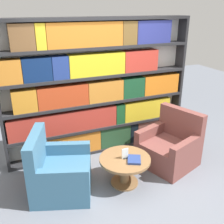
% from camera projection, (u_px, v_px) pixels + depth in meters
% --- Properties ---
extents(ground_plane, '(14.00, 14.00, 0.00)m').
position_uv_depth(ground_plane, '(136.00, 195.00, 3.83)').
color(ground_plane, slate).
extents(bookshelf, '(3.37, 0.30, 2.40)m').
position_uv_depth(bookshelf, '(98.00, 90.00, 4.63)').
color(bookshelf, silver).
rests_on(bookshelf, ground_plane).
extents(armchair_left, '(1.05, 1.07, 0.93)m').
position_uv_depth(armchair_left, '(59.00, 173.00, 3.81)').
color(armchair_left, '#386684').
rests_on(armchair_left, ground_plane).
extents(armchair_right, '(1.04, 1.06, 0.93)m').
position_uv_depth(armchair_right, '(170.00, 147.00, 4.50)').
color(armchair_right, brown).
rests_on(armchair_right, ground_plane).
extents(coffee_table, '(0.77, 0.77, 0.45)m').
position_uv_depth(coffee_table, '(125.00, 165.00, 3.96)').
color(coffee_table, brown).
rests_on(coffee_table, ground_plane).
extents(table_sign, '(0.10, 0.06, 0.16)m').
position_uv_depth(table_sign, '(125.00, 154.00, 3.89)').
color(table_sign, black).
rests_on(table_sign, coffee_table).
extents(stray_book, '(0.28, 0.30, 0.03)m').
position_uv_depth(stray_book, '(134.00, 160.00, 3.84)').
color(stray_book, navy).
rests_on(stray_book, coffee_table).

